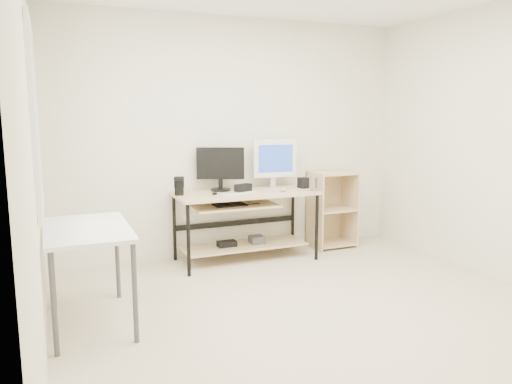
{
  "coord_description": "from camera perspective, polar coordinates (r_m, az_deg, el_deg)",
  "views": [
    {
      "loc": [
        -1.91,
        -3.21,
        1.61
      ],
      "look_at": [
        -0.03,
        1.3,
        0.8
      ],
      "focal_mm": 35.0,
      "sensor_mm": 36.0,
      "label": 1
    }
  ],
  "objects": [
    {
      "name": "drinking_glass",
      "position": [
        5.37,
        6.6,
        0.99
      ],
      "size": [
        0.1,
        0.1,
        0.15
      ],
      "primitive_type": "cylinder",
      "rotation": [
        0.0,
        0.0,
        0.32
      ],
      "color": "white",
      "rests_on": "coaster"
    },
    {
      "name": "mouse",
      "position": [
        5.34,
        3.11,
        0.29
      ],
      "size": [
        0.09,
        0.12,
        0.04
      ],
      "primitive_type": "ellipsoid",
      "rotation": [
        0.0,
        0.0,
        -0.27
      ],
      "color": "#B6B6BB",
      "rests_on": "desk"
    },
    {
      "name": "audio_controller",
      "position": [
        5.12,
        -8.75,
        0.43
      ],
      "size": [
        0.08,
        0.05,
        0.15
      ],
      "primitive_type": "cube",
      "rotation": [
        0.0,
        0.0,
        -0.02
      ],
      "color": "black",
      "rests_on": "desk"
    },
    {
      "name": "volume_puck",
      "position": [
        5.14,
        -4.75,
        -0.18
      ],
      "size": [
        0.07,
        0.07,
        0.02
      ],
      "primitive_type": "cylinder",
      "rotation": [
        0.0,
        0.0,
        -0.35
      ],
      "color": "black",
      "rests_on": "desk"
    },
    {
      "name": "keyboard",
      "position": [
        5.18,
        -1.91,
        -0.12
      ],
      "size": [
        0.41,
        0.24,
        0.01
      ],
      "primitive_type": "cube",
      "rotation": [
        0.0,
        0.0,
        0.37
      ],
      "color": "silver",
      "rests_on": "desk"
    },
    {
      "name": "coaster",
      "position": [
        5.38,
        6.58,
        0.14
      ],
      "size": [
        0.13,
        0.13,
        0.01
      ],
      "primitive_type": "cylinder",
      "rotation": [
        0.0,
        0.0,
        0.32
      ],
      "color": "#AF854F",
      "rests_on": "desk"
    },
    {
      "name": "speaker_left",
      "position": [
        5.16,
        -8.78,
        0.75
      ],
      "size": [
        0.12,
        0.12,
        0.18
      ],
      "rotation": [
        0.0,
        0.0,
        -0.39
      ],
      "color": "black",
      "rests_on": "desk"
    },
    {
      "name": "room",
      "position": [
        3.71,
        5.97,
        4.8
      ],
      "size": [
        4.01,
        4.01,
        2.62
      ],
      "color": "beige",
      "rests_on": "ground"
    },
    {
      "name": "speaker_right",
      "position": [
        5.58,
        5.42,
        1.06
      ],
      "size": [
        0.11,
        0.11,
        0.12
      ],
      "primitive_type": "cube",
      "rotation": [
        0.0,
        0.0,
        0.18
      ],
      "color": "black",
      "rests_on": "desk"
    },
    {
      "name": "black_monitor",
      "position": [
        5.34,
        -4.08,
        2.98
      ],
      "size": [
        0.49,
        0.25,
        0.47
      ],
      "rotation": [
        0.0,
        0.0,
        -0.4
      ],
      "color": "black",
      "rests_on": "desk"
    },
    {
      "name": "center_speaker",
      "position": [
        5.24,
        -1.48,
        0.43
      ],
      "size": [
        0.2,
        0.13,
        0.09
      ],
      "primitive_type": "cube",
      "rotation": [
        0.0,
        0.0,
        0.32
      ],
      "color": "black",
      "rests_on": "desk"
    },
    {
      "name": "side_table",
      "position": [
        3.93,
        -18.68,
        -4.97
      ],
      "size": [
        0.6,
        1.0,
        0.75
      ],
      "color": "silver",
      "rests_on": "ground"
    },
    {
      "name": "smartphone",
      "position": [
        5.59,
        5.45,
        0.51
      ],
      "size": [
        0.06,
        0.11,
        0.01
      ],
      "primitive_type": "cube",
      "rotation": [
        0.0,
        0.0,
        -0.0
      ],
      "color": "black",
      "rests_on": "desk"
    },
    {
      "name": "shelf_unit",
      "position": [
        6.0,
        8.5,
        -1.86
      ],
      "size": [
        0.5,
        0.4,
        0.9
      ],
      "color": "#D5B785",
      "rests_on": "ground"
    },
    {
      "name": "white_imac",
      "position": [
        5.58,
        2.16,
        3.72
      ],
      "size": [
        0.51,
        0.16,
        0.54
      ],
      "rotation": [
        0.0,
        0.0,
        -0.07
      ],
      "color": "silver",
      "rests_on": "desk"
    },
    {
      "name": "desk",
      "position": [
        5.33,
        -1.47,
        -2.24
      ],
      "size": [
        1.5,
        0.65,
        0.75
      ],
      "color": "#D1B584",
      "rests_on": "ground"
    }
  ]
}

